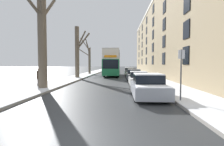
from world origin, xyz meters
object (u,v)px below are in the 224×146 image
object	(u,v)px
bare_tree_left_2	(89,58)
parked_car_0	(148,86)
double_decker_bus	(112,62)
parked_car_2	(134,75)
pedestrian_left_sidewalk	(39,77)
parked_car_1	(138,79)
bare_tree_left_0	(42,40)
bare_tree_left_1	(78,51)
parked_car_3	(131,73)
street_sign_post	(181,73)
parked_car_4	(129,71)

from	to	relation	value
bare_tree_left_2	parked_car_0	distance (m)	25.25
parked_car_0	double_decker_bus	bearing A→B (deg)	99.08
parked_car_2	pedestrian_left_sidewalk	distance (m)	11.68
double_decker_bus	parked_car_1	bearing A→B (deg)	-77.17
pedestrian_left_sidewalk	parked_car_2	bearing A→B (deg)	-31.48
bare_tree_left_2	parked_car_0	xyz separation A→B (m)	(8.01, -23.80, -2.62)
bare_tree_left_2	pedestrian_left_sidewalk	xyz separation A→B (m)	(-0.54, -20.01, -2.37)
bare_tree_left_2	bare_tree_left_0	bearing A→B (deg)	-89.30
bare_tree_left_1	parked_car_1	size ratio (longest dim) A/B	1.82
bare_tree_left_2	parked_car_3	bearing A→B (deg)	-37.45
bare_tree_left_0	parked_car_0	world-z (taller)	bare_tree_left_0
bare_tree_left_0	parked_car_2	distance (m)	12.30
bare_tree_left_1	bare_tree_left_2	bearing A→B (deg)	91.83
parked_car_0	parked_car_3	world-z (taller)	parked_car_0
parked_car_1	bare_tree_left_1	bearing A→B (deg)	133.98
parked_car_0	parked_car_2	xyz separation A→B (m)	(-0.00, 11.75, -0.02)
double_decker_bus	pedestrian_left_sidewalk	bearing A→B (deg)	-109.04
bare_tree_left_0	double_decker_bus	bearing A→B (deg)	74.55
bare_tree_left_0	parked_car_1	distance (m)	8.95
bare_tree_left_1	parked_car_1	xyz separation A→B (m)	(7.69, -7.96, -3.22)
bare_tree_left_0	bare_tree_left_1	size ratio (longest dim) A/B	1.08
bare_tree_left_1	parked_car_3	bearing A→B (deg)	26.79
parked_car_1	pedestrian_left_sidewalk	world-z (taller)	pedestrian_left_sidewalk
bare_tree_left_2	double_decker_bus	distance (m)	6.55
double_decker_bus	parked_car_2	size ratio (longest dim) A/B	2.34
bare_tree_left_2	pedestrian_left_sidewalk	distance (m)	20.15
bare_tree_left_2	pedestrian_left_sidewalk	world-z (taller)	bare_tree_left_2
bare_tree_left_0	pedestrian_left_sidewalk	xyz separation A→B (m)	(-0.79, 1.03, -2.96)
bare_tree_left_0	street_sign_post	xyz separation A→B (m)	(9.14, -4.34, -2.31)
pedestrian_left_sidewalk	street_sign_post	world-z (taller)	street_sign_post
parked_car_0	parked_car_4	xyz separation A→B (m)	(0.00, 23.30, -0.02)
pedestrian_left_sidewalk	parked_car_1	bearing A→B (deg)	-61.09
bare_tree_left_0	bare_tree_left_2	bearing A→B (deg)	90.70
parked_car_0	parked_car_4	bearing A→B (deg)	90.00
bare_tree_left_2	parked_car_3	size ratio (longest dim) A/B	1.71
bare_tree_left_2	street_sign_post	size ratio (longest dim) A/B	2.70
bare_tree_left_1	double_decker_bus	xyz separation A→B (m)	(4.57, 5.73, -1.37)
pedestrian_left_sidewalk	parked_car_4	bearing A→B (deg)	-8.10
parked_car_3	parked_car_4	distance (m)	5.63
bare_tree_left_1	parked_car_2	bearing A→B (deg)	-14.83
parked_car_4	pedestrian_left_sidewalk	distance (m)	21.30
bare_tree_left_1	parked_car_0	distance (m)	16.10
parked_car_4	street_sign_post	size ratio (longest dim) A/B	1.50
bare_tree_left_2	street_sign_post	distance (m)	27.12
parked_car_3	street_sign_post	size ratio (longest dim) A/B	1.57
parked_car_1	parked_car_3	xyz separation A→B (m)	(0.00, 11.84, 0.03)
parked_car_3	pedestrian_left_sidewalk	bearing A→B (deg)	-121.62
parked_car_2	parked_car_3	bearing A→B (deg)	90.00
parked_car_1	pedestrian_left_sidewalk	bearing A→B (deg)	-166.63
bare_tree_left_0	bare_tree_left_1	distance (m)	11.03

